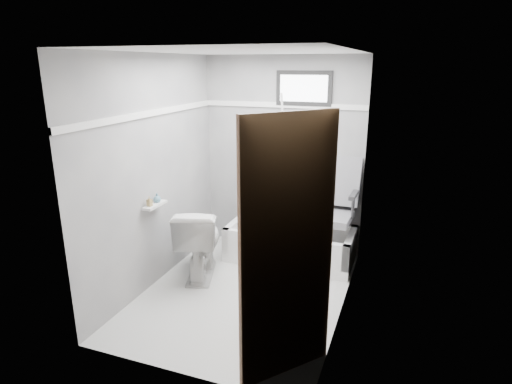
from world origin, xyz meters
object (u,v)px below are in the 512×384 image
at_px(door, 313,277).
at_px(bathtub, 290,243).
at_px(office_chair, 327,209).
at_px(toilet, 199,241).
at_px(soap_bottle_a, 149,201).
at_px(soap_bottle_b, 157,198).

bearing_deg(door, bathtub, 108.75).
xyz_separation_m(bathtub, office_chair, (0.42, 0.02, 0.48)).
bearing_deg(bathtub, office_chair, 2.62).
bearing_deg(toilet, office_chair, -168.00).
distance_m(bathtub, soap_bottle_a, 1.80).
xyz_separation_m(bathtub, soap_bottle_a, (-1.17, -1.14, 0.76)).
height_order(office_chair, door, door).
relative_size(office_chair, soap_bottle_b, 11.39).
bearing_deg(soap_bottle_a, soap_bottle_b, 90.00).
distance_m(toilet, soap_bottle_b, 0.70).
xyz_separation_m(door, soap_bottle_b, (-1.92, 1.21, -0.04)).
bearing_deg(toilet, door, 118.89).
bearing_deg(door, office_chair, 98.44).
bearing_deg(office_chair, soap_bottle_a, -141.59).
xyz_separation_m(office_chair, toilet, (-1.27, -0.73, -0.29)).
xyz_separation_m(toilet, door, (1.60, -1.49, 0.60)).
relative_size(bathtub, soap_bottle_a, 14.67).
relative_size(bathtub, toilet, 1.84).
height_order(bathtub, toilet, toilet).
height_order(bathtub, door, door).
height_order(office_chair, soap_bottle_a, office_chair).
bearing_deg(soap_bottle_a, bathtub, 44.30).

